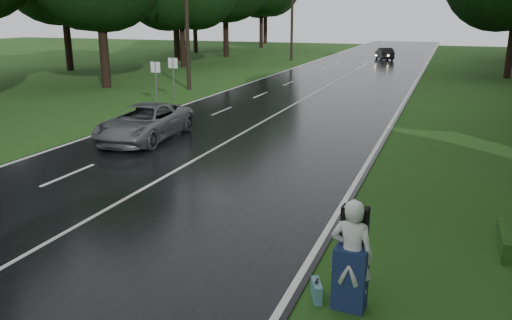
# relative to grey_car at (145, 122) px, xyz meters

# --- Properties ---
(ground) EXTENTS (160.00, 160.00, 0.00)m
(ground) POSITION_rel_grey_car_xyz_m (3.30, -7.04, -0.76)
(ground) COLOR #204614
(ground) RESTS_ON ground
(road) EXTENTS (12.00, 140.00, 0.04)m
(road) POSITION_rel_grey_car_xyz_m (3.30, 12.96, -0.74)
(road) COLOR black
(road) RESTS_ON ground
(lane_center) EXTENTS (0.12, 140.00, 0.01)m
(lane_center) POSITION_rel_grey_car_xyz_m (3.30, 12.96, -0.72)
(lane_center) COLOR silver
(lane_center) RESTS_ON road
(grey_car) EXTENTS (2.72, 5.33, 1.44)m
(grey_car) POSITION_rel_grey_car_xyz_m (0.00, 0.00, 0.00)
(grey_car) COLOR #525557
(grey_car) RESTS_ON road
(far_car) EXTENTS (2.62, 4.24, 1.32)m
(far_car) POSITION_rel_grey_car_xyz_m (4.39, 42.24, -0.06)
(far_car) COLOR black
(far_car) RESTS_ON road
(hitchhiker) EXTENTS (0.78, 0.71, 2.05)m
(hitchhiker) POSITION_rel_grey_car_xyz_m (10.21, -9.50, 0.19)
(hitchhiker) COLOR silver
(hitchhiker) RESTS_ON ground
(suitcase) EXTENTS (0.32, 0.51, 0.35)m
(suitcase) POSITION_rel_grey_car_xyz_m (9.60, -9.45, -0.59)
(suitcase) COLOR teal
(suitcase) RESTS_ON ground
(utility_pole_mid) EXTENTS (1.80, 0.28, 10.89)m
(utility_pole_mid) POSITION_rel_grey_car_xyz_m (-5.20, 13.73, -0.76)
(utility_pole_mid) COLOR black
(utility_pole_mid) RESTS_ON ground
(utility_pole_far) EXTENTS (1.80, 0.28, 9.64)m
(utility_pole_far) POSITION_rel_grey_car_xyz_m (-5.20, 37.92, -0.76)
(utility_pole_far) COLOR black
(utility_pole_far) RESTS_ON ground
(road_sign_a) EXTENTS (0.59, 0.10, 2.46)m
(road_sign_a) POSITION_rel_grey_car_xyz_m (-3.90, 7.39, -0.76)
(road_sign_a) COLOR white
(road_sign_a) RESTS_ON ground
(road_sign_b) EXTENTS (0.61, 0.10, 2.53)m
(road_sign_b) POSITION_rel_grey_car_xyz_m (-3.90, 9.35, -0.76)
(road_sign_b) COLOR white
(road_sign_b) RESTS_ON ground
(tree_left_d) EXTENTS (9.32, 9.32, 14.56)m
(tree_left_d) POSITION_rel_grey_car_xyz_m (-11.19, 12.67, -0.76)
(tree_left_d) COLOR black
(tree_left_d) RESTS_ON ground
(tree_left_e) EXTENTS (8.63, 8.63, 13.48)m
(tree_left_e) POSITION_rel_grey_car_xyz_m (-12.99, 27.39, -0.76)
(tree_left_e) COLOR black
(tree_left_e) RESTS_ON ground
(tree_left_f) EXTENTS (10.29, 10.29, 16.08)m
(tree_left_f) POSITION_rel_grey_car_xyz_m (-14.08, 40.17, -0.76)
(tree_left_f) COLOR black
(tree_left_f) RESTS_ON ground
(tree_right_e) EXTENTS (8.98, 8.98, 14.04)m
(tree_right_e) POSITION_rel_grey_car_xyz_m (15.82, 28.63, -0.76)
(tree_right_e) COLOR black
(tree_right_e) RESTS_ON ground
(tree_right_f) EXTENTS (9.96, 9.96, 15.56)m
(tree_right_f) POSITION_rel_grey_car_xyz_m (17.32, 42.82, -0.76)
(tree_right_f) COLOR black
(tree_right_f) RESTS_ON ground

